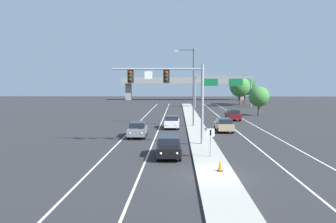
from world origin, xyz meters
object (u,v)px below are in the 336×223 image
car_oncoming_white (172,122)px  car_receding_tan (224,125)px  traffic_cone_median_nose (220,165)px  tree_far_right_c (245,85)px  car_oncoming_black (169,146)px  highway_sign_gantry (223,81)px  street_lamp_median (192,82)px  car_receding_darkred (233,115)px  tree_far_right_a (259,96)px  overhead_signal_mast (173,87)px  tree_far_right_b (240,87)px  car_oncoming_grey (138,129)px  median_sign_post (211,138)px

car_oncoming_white → car_receding_tan: same height
traffic_cone_median_nose → tree_far_right_c: size_ratio=0.09×
car_oncoming_black → highway_sign_gantry: 56.01m
street_lamp_median → car_receding_darkred: 11.82m
tree_far_right_c → tree_far_right_a: size_ratio=1.55×
overhead_signal_mast → tree_far_right_b: overhead_signal_mast is taller
highway_sign_gantry → tree_far_right_b: (4.94, 6.06, -1.37)m
traffic_cone_median_nose → tree_far_right_c: (15.09, 71.14, 4.71)m
car_oncoming_black → car_oncoming_white: size_ratio=1.01×
car_oncoming_white → car_receding_darkred: size_ratio=0.99×
street_lamp_median → car_oncoming_grey: bearing=-124.6°
overhead_signal_mast → car_receding_darkred: bearing=67.9°
car_oncoming_black → tree_far_right_a: tree_far_right_a is taller
street_lamp_median → tree_far_right_b: (13.67, 42.09, -1.00)m
car_oncoming_grey → car_oncoming_white: (3.52, 7.28, 0.00)m
tree_far_right_b → tree_far_right_a: bearing=-92.9°
tree_far_right_b → car_oncoming_black: bearing=-104.9°
highway_sign_gantry → car_oncoming_grey: bearing=-108.3°
overhead_signal_mast → car_oncoming_grey: 7.71m
car_receding_darkred → highway_sign_gantry: highway_sign_gantry is taller
median_sign_post → tree_far_right_b: 62.79m
car_oncoming_white → car_receding_darkred: same height
car_receding_tan → tree_far_right_a: 22.21m
car_oncoming_grey → traffic_cone_median_nose: 16.24m
car_oncoming_white → car_receding_tan: 6.78m
median_sign_post → car_oncoming_grey: (-6.69, 10.49, -0.77)m
car_oncoming_black → highway_sign_gantry: highway_sign_gantry is taller
street_lamp_median → car_receding_tan: bearing=-50.5°
traffic_cone_median_nose → street_lamp_median: bearing=92.1°
highway_sign_gantry → car_oncoming_white: bearing=-106.7°
highway_sign_gantry → tree_far_right_b: highway_sign_gantry is taller
tree_far_right_c → street_lamp_median: bearing=-108.5°
car_oncoming_black → car_receding_tan: same height
car_oncoming_black → tree_far_right_c: bearing=74.4°
car_oncoming_white → car_oncoming_grey: bearing=-115.8°
traffic_cone_median_nose → tree_far_right_b: (12.81, 65.55, 4.28)m
car_receding_darkred → highway_sign_gantry: size_ratio=0.34×
overhead_signal_mast → street_lamp_median: (2.25, 13.69, 0.42)m
overhead_signal_mast → tree_far_right_c: bearing=73.5°
car_oncoming_grey → car_receding_darkred: same height
street_lamp_median → car_oncoming_white: 5.77m
median_sign_post → highway_sign_gantry: (8.09, 55.29, 4.58)m
car_receding_tan → traffic_cone_median_nose: car_receding_tan is taller
street_lamp_median → highway_sign_gantry: 37.08m
tree_far_right_b → traffic_cone_median_nose: bearing=-101.1°
tree_far_right_b → median_sign_post: bearing=-102.0°
car_receding_tan → tree_far_right_b: bearing=77.8°
street_lamp_median → car_oncoming_grey: street_lamp_median is taller
car_receding_darkred → highway_sign_gantry: bearing=85.8°
street_lamp_median → car_oncoming_white: size_ratio=2.23×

